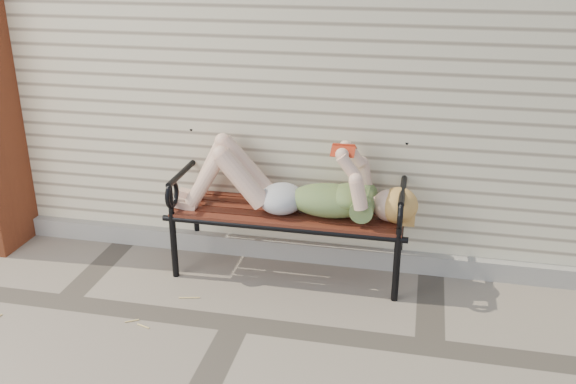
# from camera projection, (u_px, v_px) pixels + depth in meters

# --- Properties ---
(ground) EXTENTS (80.00, 80.00, 0.00)m
(ground) POSITION_uv_depth(u_px,v_px,m) (237.00, 324.00, 4.22)
(ground) COLOR gray
(ground) RESTS_ON ground
(house_wall) EXTENTS (8.00, 4.00, 3.00)m
(house_wall) POSITION_uv_depth(u_px,v_px,m) (317.00, 29.00, 6.38)
(house_wall) COLOR beige
(house_wall) RESTS_ON ground
(foundation_strip) EXTENTS (8.00, 0.10, 0.15)m
(foundation_strip) POSITION_uv_depth(u_px,v_px,m) (271.00, 248.00, 5.07)
(foundation_strip) COLOR gray
(foundation_strip) RESTS_ON ground
(garden_bench) EXTENTS (1.84, 0.73, 1.19)m
(garden_bench) POSITION_uv_depth(u_px,v_px,m) (292.00, 184.00, 4.73)
(garden_bench) COLOR black
(garden_bench) RESTS_ON ground
(reading_woman) EXTENTS (1.74, 0.39, 0.55)m
(reading_woman) POSITION_uv_depth(u_px,v_px,m) (290.00, 186.00, 4.58)
(reading_woman) COLOR #0A3C47
(reading_woman) RESTS_ON ground
(straw_scatter) EXTENTS (2.69, 1.52, 0.01)m
(straw_scatter) POSITION_uv_depth(u_px,v_px,m) (73.00, 352.00, 3.93)
(straw_scatter) COLOR #E2C06E
(straw_scatter) RESTS_ON ground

